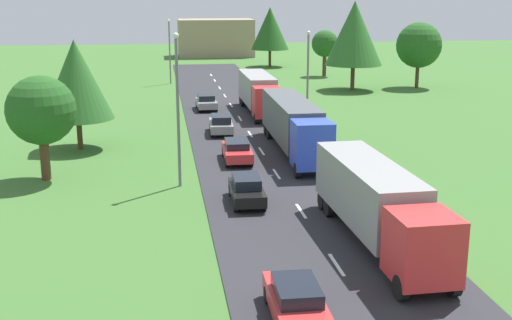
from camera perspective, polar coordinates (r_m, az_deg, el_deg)
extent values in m
cube|color=#2B2B30|center=(40.03, 2.43, -2.24)|extent=(10.00, 140.00, 0.06)
cube|color=white|center=(28.88, 6.96, -8.94)|extent=(0.16, 2.40, 0.01)
cube|color=white|center=(35.43, 3.91, -4.41)|extent=(0.16, 2.40, 0.01)
cube|color=white|center=(42.48, 1.78, -1.20)|extent=(0.16, 2.40, 0.01)
cube|color=white|center=(48.51, 0.48, 0.77)|extent=(0.16, 2.40, 0.01)
cube|color=white|center=(54.41, -0.50, 2.25)|extent=(0.16, 2.40, 0.01)
cube|color=white|center=(61.25, -1.40, 3.61)|extent=(0.16, 2.40, 0.01)
cube|color=white|center=(68.61, -2.17, 4.76)|extent=(0.16, 2.40, 0.01)
cube|color=white|center=(74.94, -2.70, 5.56)|extent=(0.16, 2.40, 0.01)
cube|color=white|center=(81.18, -3.15, 6.23)|extent=(0.16, 2.40, 0.01)
cube|color=white|center=(88.14, -3.57, 6.86)|extent=(0.16, 2.40, 0.01)
cube|color=white|center=(94.09, -3.89, 7.33)|extent=(0.16, 2.40, 0.01)
cube|color=red|center=(26.44, 14.18, -7.28)|extent=(2.51, 2.61, 2.65)
cube|color=black|center=(25.25, 15.35, -7.24)|extent=(2.10, 0.16, 1.17)
cube|color=gray|center=(31.91, 9.61, -2.63)|extent=(2.77, 9.58, 2.74)
cube|color=black|center=(32.40, 9.50, -5.29)|extent=(1.16, 9.06, 0.24)
cylinder|color=black|center=(26.86, 16.64, -10.17)|extent=(0.38, 1.01, 1.00)
cylinder|color=black|center=(26.03, 12.42, -10.70)|extent=(0.38, 1.01, 1.00)
cylinder|color=black|center=(35.31, 9.58, -3.81)|extent=(0.38, 1.01, 1.00)
cylinder|color=black|center=(34.69, 6.30, -4.03)|extent=(0.38, 1.01, 1.00)
cylinder|color=black|center=(36.34, 8.99, -3.26)|extent=(0.38, 1.01, 1.00)
cylinder|color=black|center=(35.73, 5.79, -3.46)|extent=(0.38, 1.01, 1.00)
cube|color=blue|center=(41.99, 4.87, 1.35)|extent=(2.47, 2.49, 2.97)
cube|color=black|center=(40.76, 5.24, 1.71)|extent=(2.10, 0.12, 1.31)
cube|color=#4C5156|center=(49.11, 2.99, 3.58)|extent=(2.63, 11.81, 2.89)
cube|color=black|center=(49.44, 2.97, 1.71)|extent=(1.02, 11.21, 0.24)
cylinder|color=black|center=(42.00, 6.40, -0.77)|extent=(0.36, 1.00, 1.00)
cylinder|color=black|center=(41.55, 3.59, -0.87)|extent=(0.36, 1.00, 1.00)
cylinder|color=black|center=(53.05, 3.38, 2.46)|extent=(0.36, 1.00, 1.00)
cylinder|color=black|center=(52.69, 1.14, 2.40)|extent=(0.36, 1.00, 1.00)
cylinder|color=black|center=(54.41, 3.10, 2.76)|extent=(0.36, 1.00, 1.00)
cylinder|color=black|center=(54.06, 0.91, 2.71)|extent=(0.36, 1.00, 1.00)
cube|color=red|center=(59.06, 0.95, 5.03)|extent=(2.44, 2.21, 2.69)
cube|color=black|center=(57.97, 1.12, 5.33)|extent=(2.10, 0.10, 1.18)
cube|color=gray|center=(64.98, 0.07, 6.19)|extent=(2.51, 9.31, 2.80)
cube|color=black|center=(65.22, 0.07, 4.80)|extent=(0.91, 8.85, 0.24)
cylinder|color=black|center=(58.94, 2.04, 3.67)|extent=(0.35, 1.00, 1.00)
cylinder|color=black|center=(58.60, 0.02, 3.62)|extent=(0.35, 1.00, 1.00)
cylinder|color=black|center=(68.12, 0.60, 5.12)|extent=(0.35, 1.00, 1.00)
cylinder|color=black|center=(67.83, -1.16, 5.08)|extent=(0.35, 1.00, 1.00)
cylinder|color=black|center=(69.21, 0.46, 5.27)|extent=(0.35, 1.00, 1.00)
cylinder|color=black|center=(68.92, -1.27, 5.23)|extent=(0.35, 1.00, 1.00)
cube|color=red|center=(24.06, 3.41, -12.15)|extent=(1.84, 4.16, 0.65)
cube|color=black|center=(23.62, 3.53, -11.11)|extent=(1.53, 2.34, 0.50)
cylinder|color=black|center=(25.32, 0.99, -11.53)|extent=(0.23, 0.64, 0.64)
cylinder|color=black|center=(25.58, 4.58, -11.29)|extent=(0.23, 0.64, 0.64)
cube|color=black|center=(36.53, -0.80, -2.78)|extent=(1.80, 4.19, 0.61)
cube|color=black|center=(36.56, -0.84, -1.81)|extent=(1.49, 2.36, 0.55)
cylinder|color=black|center=(35.37, 0.68, -3.88)|extent=(0.23, 0.64, 0.64)
cylinder|color=black|center=(35.20, -1.77, -3.97)|extent=(0.23, 0.64, 0.64)
cylinder|color=black|center=(38.04, 0.10, -2.56)|extent=(0.23, 0.64, 0.64)
cylinder|color=black|center=(37.89, -2.18, -2.64)|extent=(0.23, 0.64, 0.64)
cube|color=red|center=(45.51, -1.64, 0.68)|extent=(1.93, 4.44, 0.65)
cube|color=black|center=(45.60, -1.67, 1.42)|extent=(1.59, 2.50, 0.46)
cylinder|color=black|center=(44.23, -0.40, -0.15)|extent=(0.23, 0.64, 0.64)
cylinder|color=black|center=(44.08, -2.51, -0.22)|extent=(0.23, 0.64, 0.64)
cylinder|color=black|center=(47.11, -0.83, 0.75)|extent=(0.23, 0.64, 0.64)
cylinder|color=black|center=(46.97, -2.80, 0.69)|extent=(0.23, 0.64, 0.64)
cube|color=gray|center=(54.58, -3.04, 2.96)|extent=(2.02, 4.32, 0.66)
cube|color=black|center=(54.26, -3.03, 3.57)|extent=(1.64, 2.44, 0.59)
cylinder|color=black|center=(56.03, -3.93, 2.90)|extent=(0.25, 0.65, 0.64)
cylinder|color=black|center=(56.10, -2.27, 2.94)|extent=(0.25, 0.65, 0.64)
cylinder|color=black|center=(53.21, -3.83, 2.29)|extent=(0.25, 0.65, 0.64)
cylinder|color=black|center=(53.28, -2.09, 2.33)|extent=(0.25, 0.65, 0.64)
cube|color=gray|center=(65.87, -4.30, 4.89)|extent=(1.96, 4.01, 0.63)
cube|color=black|center=(65.97, -4.33, 5.41)|extent=(1.62, 2.26, 0.53)
cylinder|color=black|center=(64.68, -3.45, 4.44)|extent=(0.23, 0.64, 0.64)
cylinder|color=black|center=(64.52, -4.92, 4.39)|extent=(0.23, 0.64, 0.64)
cylinder|color=black|center=(67.32, -3.70, 4.83)|extent=(0.23, 0.64, 0.64)
cylinder|color=black|center=(67.17, -5.12, 4.78)|extent=(0.23, 0.64, 0.64)
cylinder|color=slate|center=(39.32, -6.74, 3.96)|extent=(0.18, 0.18, 8.86)
sphere|color=silver|center=(38.77, -6.94, 10.59)|extent=(0.36, 0.36, 0.36)
cylinder|color=slate|center=(59.41, 4.48, 6.99)|extent=(0.18, 0.18, 7.82)
sphere|color=silver|center=(59.04, 4.56, 10.87)|extent=(0.36, 0.36, 0.36)
cylinder|color=slate|center=(85.63, -7.44, 9.13)|extent=(0.18, 0.18, 7.78)
sphere|color=silver|center=(85.38, -7.53, 11.81)|extent=(0.36, 0.36, 0.36)
cylinder|color=#513823|center=(80.36, 8.33, 7.05)|extent=(0.48, 0.48, 2.99)
cone|color=#2D6628|center=(79.89, 8.46, 10.77)|extent=(6.78, 6.78, 7.46)
cylinder|color=#513823|center=(43.15, -17.74, 0.19)|extent=(0.59, 0.59, 2.80)
sphere|color=#23561E|center=(42.56, -18.04, 4.11)|extent=(4.26, 4.26, 4.26)
cylinder|color=#513823|center=(84.09, 13.73, 7.15)|extent=(0.45, 0.45, 3.10)
sphere|color=#23561E|center=(83.75, 13.87, 9.60)|extent=(5.49, 5.49, 5.49)
cylinder|color=#513823|center=(50.96, -14.96, 2.19)|extent=(0.40, 0.40, 2.30)
cone|color=#2D6628|center=(50.30, -15.26, 6.71)|extent=(5.29, 5.29, 5.81)
cylinder|color=#513823|center=(105.04, 1.20, 8.78)|extent=(0.43, 0.43, 2.69)
cone|color=#23561E|center=(104.70, 1.21, 11.28)|extent=(5.89, 5.89, 6.48)
cylinder|color=#513823|center=(93.62, 5.92, 8.17)|extent=(0.53, 0.53, 3.11)
sphere|color=#23561E|center=(93.36, 5.96, 9.96)|extent=(3.69, 3.69, 3.69)
cube|color=#9E846B|center=(122.56, -3.51, 10.47)|extent=(13.45, 8.02, 6.64)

